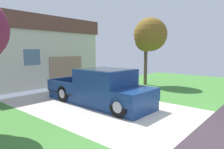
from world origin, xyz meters
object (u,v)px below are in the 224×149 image
(neighbor_tree, at_px, (149,36))
(person_with_hat, at_px, (114,80))
(pickup_truck, at_px, (104,88))
(house_with_garage, at_px, (33,51))
(handbag, at_px, (120,94))

(neighbor_tree, bearing_deg, person_with_hat, -173.05)
(pickup_truck, height_order, neighbor_tree, neighbor_tree)
(house_with_garage, bearing_deg, handbag, -85.58)
(pickup_truck, distance_m, house_with_garage, 8.78)
(person_with_hat, bearing_deg, house_with_garage, -93.66)
(pickup_truck, xyz_separation_m, house_with_garage, (1.15, 8.54, 1.69))
(handbag, bearing_deg, neighbor_tree, 10.51)
(neighbor_tree, bearing_deg, pickup_truck, -168.66)
(house_with_garage, distance_m, neighbor_tree, 8.92)
(person_with_hat, distance_m, neighbor_tree, 5.29)
(handbag, bearing_deg, pickup_truck, -166.63)
(person_with_hat, xyz_separation_m, house_with_garage, (-0.41, 7.87, 1.51))
(person_with_hat, relative_size, handbag, 3.51)
(handbag, distance_m, neighbor_tree, 5.58)
(pickup_truck, height_order, person_with_hat, pickup_truck)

